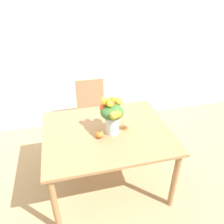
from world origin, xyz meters
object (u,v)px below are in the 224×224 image
object	(u,v)px
dining_chair_near_window	(92,111)
pumpkin	(99,134)
turkey_figurine	(125,125)
flower_vase	(112,115)

from	to	relation	value
dining_chair_near_window	pumpkin	bearing A→B (deg)	-94.44
pumpkin	turkey_figurine	xyz separation A→B (m)	(0.29, 0.09, 0.00)
flower_vase	pumpkin	size ratio (longest dim) A/B	4.95
flower_vase	pumpkin	bearing A→B (deg)	-161.33
pumpkin	turkey_figurine	size ratio (longest dim) A/B	0.69
flower_vase	dining_chair_near_window	bearing A→B (deg)	93.67
turkey_figurine	dining_chair_near_window	size ratio (longest dim) A/B	0.13
dining_chair_near_window	turkey_figurine	bearing A→B (deg)	-76.57
flower_vase	dining_chair_near_window	distance (m)	1.06
flower_vase	turkey_figurine	distance (m)	0.24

